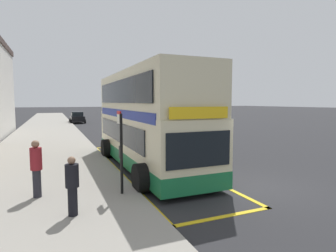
{
  "coord_description": "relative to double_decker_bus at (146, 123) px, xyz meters",
  "views": [
    {
      "loc": [
        -6.53,
        -7.71,
        3.05
      ],
      "look_at": [
        -1.53,
        4.06,
        1.91
      ],
      "focal_mm": 29.31,
      "sensor_mm": 36.0,
      "label": 1
    }
  ],
  "objects": [
    {
      "name": "parked_car_black_behind",
      "position": [
        -0.74,
        29.02,
        -1.26
      ],
      "size": [
        2.09,
        4.2,
        1.62
      ],
      "rotation": [
        0.0,
        0.0,
        3.14
      ],
      "color": "black",
      "rests_on": "ground"
    },
    {
      "name": "bus_stop_sign",
      "position": [
        -2.1,
        -3.75,
        -0.38
      ],
      "size": [
        0.09,
        0.51,
        2.61
      ],
      "color": "black",
      "rests_on": "pavement_near"
    },
    {
      "name": "ground_plane",
      "position": [
        2.46,
        27.49,
        -2.06
      ],
      "size": [
        260.0,
        260.0,
        0.0
      ],
      "primitive_type": "plane",
      "color": "#28282B"
    },
    {
      "name": "pavement_near",
      "position": [
        -4.54,
        27.49,
        -1.99
      ],
      "size": [
        6.0,
        76.0,
        0.14
      ],
      "primitive_type": "cube",
      "color": "gray",
      "rests_on": "ground"
    },
    {
      "name": "bus_bay_markings",
      "position": [
        0.04,
        -0.11,
        -2.06
      ],
      "size": [
        3.18,
        12.58,
        0.01
      ],
      "color": "gold",
      "rests_on": "ground"
    },
    {
      "name": "pedestrian_waiting_near_sign",
      "position": [
        -4.56,
        -3.15,
        -0.97
      ],
      "size": [
        0.34,
        0.34,
        1.75
      ],
      "color": "#26262D",
      "rests_on": "pavement_near"
    },
    {
      "name": "parked_car_white_across",
      "position": [
        6.98,
        11.91,
        -1.26
      ],
      "size": [
        2.09,
        4.2,
        1.62
      ],
      "rotation": [
        0.0,
        0.0,
        -0.03
      ],
      "color": "silver",
      "rests_on": "ground"
    },
    {
      "name": "pedestrian_further_back",
      "position": [
        -3.66,
        -5.0,
        -1.1
      ],
      "size": [
        0.34,
        0.34,
        1.53
      ],
      "color": "black",
      "rests_on": "pavement_near"
    },
    {
      "name": "double_decker_bus",
      "position": [
        0.0,
        0.0,
        0.0
      ],
      "size": [
        3.23,
        10.09,
        4.4
      ],
      "color": "beige",
      "rests_on": "ground"
    }
  ]
}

